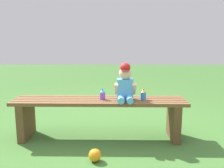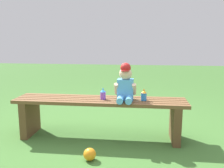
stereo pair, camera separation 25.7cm
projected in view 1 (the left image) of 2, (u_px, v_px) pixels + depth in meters
ground_plane at (100, 137)px, 2.74m from camera, size 16.00×16.00×0.00m
park_bench at (99, 111)px, 2.68m from camera, size 1.89×0.38×0.45m
child_figure at (125, 84)px, 2.58m from camera, size 0.23×0.27×0.40m
sippy_cup_left at (103, 94)px, 2.63m from camera, size 0.06×0.06×0.12m
sippy_cup_right at (143, 94)px, 2.62m from camera, size 0.06×0.06×0.12m
toy_ball at (95, 155)px, 2.19m from camera, size 0.12×0.12×0.12m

